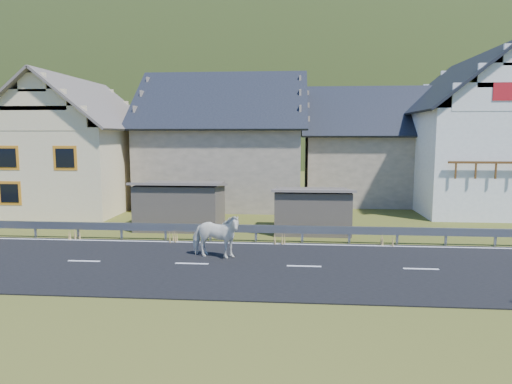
{
  "coord_description": "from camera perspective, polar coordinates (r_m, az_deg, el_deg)",
  "views": [
    {
      "loc": [
        3.59,
        -15.62,
        4.63
      ],
      "look_at": [
        2.11,
        2.39,
        2.35
      ],
      "focal_mm": 32.0,
      "sensor_mm": 36.0,
      "label": 1
    }
  ],
  "objects": [
    {
      "name": "house_cream",
      "position": [
        30.78,
        -21.65,
        6.19
      ],
      "size": [
        7.8,
        9.8,
        8.3
      ],
      "color": "beige",
      "rests_on": "ground"
    },
    {
      "name": "mountain",
      "position": [
        197.17,
        5.06,
        -0.0
      ],
      "size": [
        440.0,
        280.0,
        260.0
      ],
      "primitive_type": "ellipsoid",
      "color": "#233715",
      "rests_on": "ground"
    },
    {
      "name": "conifer_patch",
      "position": [
        138.61,
        -20.49,
        7.32
      ],
      "size": [
        76.0,
        50.0,
        28.0
      ],
      "primitive_type": "ellipsoid",
      "color": "black",
      "rests_on": "ground"
    },
    {
      "name": "lane_markings",
      "position": [
        16.67,
        -8.02,
        -8.84
      ],
      "size": [
        60.0,
        6.6,
        0.01
      ],
      "primitive_type": "cube",
      "color": "silver",
      "rests_on": "road"
    },
    {
      "name": "road",
      "position": [
        16.68,
        -8.02,
        -8.93
      ],
      "size": [
        60.0,
        7.0,
        0.04
      ],
      "primitive_type": "cube",
      "color": "black",
      "rests_on": "ground"
    },
    {
      "name": "house_stone_a",
      "position": [
        30.96,
        -3.86,
        7.19
      ],
      "size": [
        10.8,
        9.8,
        8.9
      ],
      "color": "tan",
      "rests_on": "ground"
    },
    {
      "name": "shed_left",
      "position": [
        23.08,
        -9.38,
        -1.7
      ],
      "size": [
        4.3,
        3.3,
        2.4
      ],
      "primitive_type": "cube",
      "color": "brown",
      "rests_on": "ground"
    },
    {
      "name": "house_white",
      "position": [
        31.74,
        25.98,
        7.26
      ],
      "size": [
        8.8,
        10.8,
        9.7
      ],
      "color": "white",
      "rests_on": "ground"
    },
    {
      "name": "horse",
      "position": [
        17.15,
        -5.1,
        -5.46
      ],
      "size": [
        1.24,
        2.12,
        1.68
      ],
      "primitive_type": "imported",
      "rotation": [
        0.0,
        0.0,
        1.39
      ],
      "color": "white",
      "rests_on": "road"
    },
    {
      "name": "guardrail",
      "position": [
        20.05,
        -5.74,
        -4.55
      ],
      "size": [
        28.1,
        0.09,
        0.75
      ],
      "color": "#93969B",
      "rests_on": "ground"
    },
    {
      "name": "house_stone_b",
      "position": [
        33.07,
        14.2,
        6.3
      ],
      "size": [
        9.8,
        8.8,
        8.1
      ],
      "color": "tan",
      "rests_on": "ground"
    },
    {
      "name": "ground",
      "position": [
        16.68,
        -8.02,
        -8.99
      ],
      "size": [
        160.0,
        160.0,
        0.0
      ],
      "primitive_type": "plane",
      "color": "#384312",
      "rests_on": "ground"
    },
    {
      "name": "shed_right",
      "position": [
        21.94,
        7.02,
        -2.38
      ],
      "size": [
        3.8,
        2.9,
        2.2
      ],
      "primitive_type": "cube",
      "color": "brown",
      "rests_on": "ground"
    }
  ]
}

